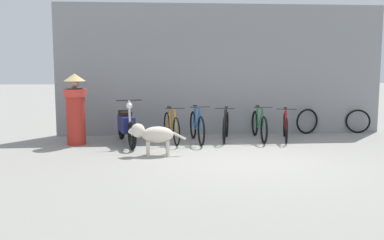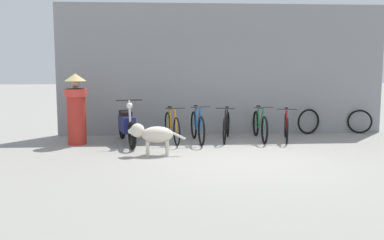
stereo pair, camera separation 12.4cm
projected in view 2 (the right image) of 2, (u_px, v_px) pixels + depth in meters
ground_plane at (247, 161)px, 8.69m from camera, size 60.00×60.00×0.00m
shop_wall_back at (223, 70)px, 11.78m from camera, size 8.59×0.20×3.39m
bicycle_0 at (172, 127)px, 10.76m from camera, size 0.46×1.71×0.86m
bicycle_1 at (197, 127)px, 10.71m from camera, size 0.46×1.67×0.89m
bicycle_2 at (226, 126)px, 10.95m from camera, size 0.52×1.63×0.84m
bicycle_3 at (260, 126)px, 11.03m from camera, size 0.46×1.75×0.85m
bicycle_4 at (286, 126)px, 10.95m from camera, size 0.52×1.58×0.81m
motorcycle at (127, 126)px, 10.47m from camera, size 0.66×1.99×1.07m
stray_dog at (153, 134)px, 9.19m from camera, size 1.18×0.34×0.66m
person_in_robes at (76, 108)px, 10.36m from camera, size 0.67×0.67×1.65m
spare_tire_left at (308, 122)px, 11.88m from camera, size 0.66×0.24×0.67m
spare_tire_right at (360, 122)px, 11.99m from camera, size 0.61×0.29×0.64m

